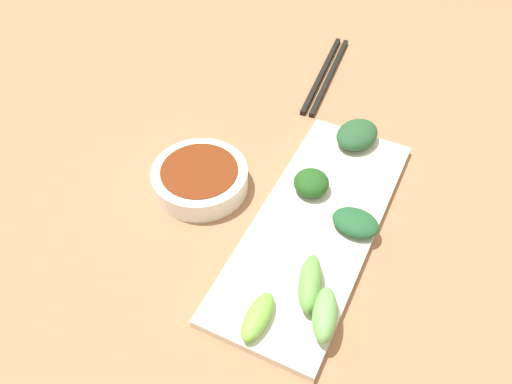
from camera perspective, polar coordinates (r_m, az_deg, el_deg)
The scene contains 10 objects.
tabletop at distance 0.73m, azimuth 1.96°, elevation -2.39°, with size 2.10×2.10×0.02m, color #A2704D.
sauce_bowl at distance 0.74m, azimuth -6.07°, elevation 1.54°, with size 0.13×0.13×0.03m.
serving_plate at distance 0.70m, azimuth 6.43°, elevation -3.62°, with size 0.15×0.39×0.01m, color silver.
broccoli_stalk_0 at distance 0.62m, azimuth 5.85°, elevation -9.73°, with size 0.03×0.08×0.03m, color #66A448.
broccoli_leafy_1 at distance 0.69m, azimuth 10.70°, elevation -3.26°, with size 0.06×0.05×0.02m, color #21572E.
broccoli_stalk_2 at distance 0.60m, azimuth 7.44°, elevation -12.98°, with size 0.03×0.07×0.03m, color #71AB5A.
broccoli_leafy_3 at distance 0.72m, azimuth 5.99°, elevation 1.01°, with size 0.05×0.05×0.03m, color #21511C.
broccoli_leafy_4 at distance 0.80m, azimuth 10.86°, elevation 6.12°, with size 0.06×0.07×0.03m, color #26502C.
broccoli_stalk_5 at distance 0.60m, azimuth 0.18°, elevation -13.31°, with size 0.03×0.07×0.02m, color #77B942.
chopsticks at distance 0.95m, azimuth 7.54°, elevation 12.42°, with size 0.04×0.23×0.01m.
Camera 1 is at (0.18, -0.43, 0.57)m, focal length 37.03 mm.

